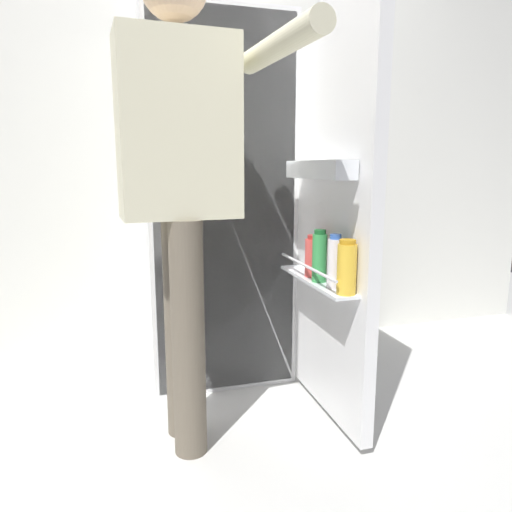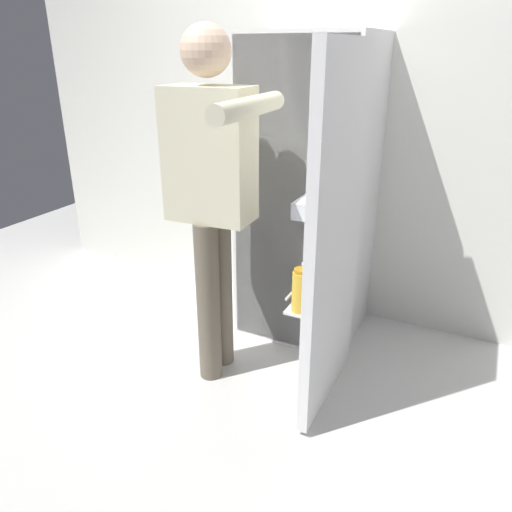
{
  "view_description": "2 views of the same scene",
  "coord_description": "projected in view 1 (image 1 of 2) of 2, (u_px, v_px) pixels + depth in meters",
  "views": [
    {
      "loc": [
        -0.47,
        -1.81,
        1.05
      ],
      "look_at": [
        0.05,
        -0.03,
        0.7
      ],
      "focal_mm": 33.43,
      "sensor_mm": 36.0,
      "label": 1
    },
    {
      "loc": [
        0.96,
        -2.05,
        1.64
      ],
      "look_at": [
        -0.02,
        -0.09,
        0.71
      ],
      "focal_mm": 34.43,
      "sensor_mm": 36.0,
      "label": 2
    }
  ],
  "objects": [
    {
      "name": "ground_plane",
      "position": [
        242.0,
        416.0,
        2.03
      ],
      "size": [
        6.62,
        6.62,
        0.0
      ],
      "primitive_type": "plane",
      "color": "silver"
    },
    {
      "name": "kitchen_wall",
      "position": [
        199.0,
        121.0,
        2.63
      ],
      "size": [
        4.4,
        0.1,
        2.59
      ],
      "primitive_type": "cube",
      "color": "silver",
      "rests_on": "ground_plane"
    },
    {
      "name": "refrigerator",
      "position": [
        221.0,
        205.0,
        2.34
      ],
      "size": [
        0.73,
        1.25,
        1.72
      ],
      "color": "white",
      "rests_on": "ground_plane"
    },
    {
      "name": "person",
      "position": [
        182.0,
        166.0,
        1.66
      ],
      "size": [
        0.57,
        0.72,
        1.74
      ],
      "color": "#665B4C",
      "rests_on": "ground_plane"
    }
  ]
}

